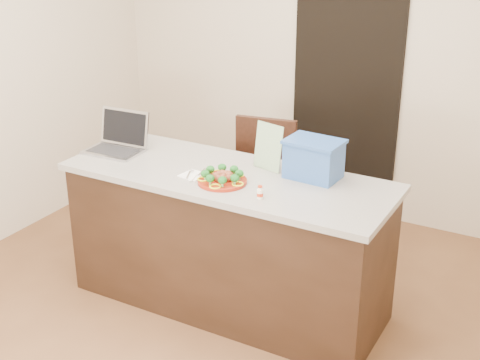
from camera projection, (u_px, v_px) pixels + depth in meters
The scene contains 16 objects.
ground at pixel (209, 321), 4.23m from camera, with size 4.00×4.00×0.00m, color brown.
room_shell at pixel (204, 69), 3.61m from camera, with size 4.00×4.00×4.00m.
doorway at pixel (345, 96), 5.40m from camera, with size 0.90×0.02×2.00m, color black.
island at pixel (228, 240), 4.26m from camera, with size 2.06×0.76×0.92m.
plate at pixel (222, 181), 3.95m from camera, with size 0.30×0.30×0.02m.
meatballs at pixel (222, 176), 3.94m from camera, with size 0.12×0.12×0.04m.
broccoli at pixel (222, 174), 3.93m from camera, with size 0.25×0.25×0.04m.
pepper_rings at pixel (222, 179), 3.94m from camera, with size 0.29×0.29×0.01m.
napkin at pixel (193, 175), 4.05m from camera, with size 0.14×0.14×0.01m, color white.
fork at pixel (191, 173), 4.07m from camera, with size 0.05×0.14×0.00m.
knife at pixel (196, 176), 4.02m from camera, with size 0.04×0.21×0.01m.
yogurt_bottle at pixel (260, 193), 3.73m from camera, with size 0.04×0.04×0.08m.
laptop at pixel (119, 140), 4.45m from camera, with size 0.38×0.31×0.26m.
leaflet at pixel (268, 147), 4.10m from camera, with size 0.20×0.00×0.29m, color silver.
blue_box at pixel (314, 159), 3.98m from camera, with size 0.34×0.26×0.24m.
chair at pixel (258, 180), 4.87m from camera, with size 0.52×0.52×1.02m.
Camera 1 is at (1.90, -3.01, 2.46)m, focal length 50.00 mm.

